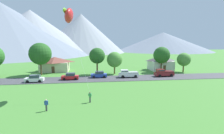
{
  "coord_description": "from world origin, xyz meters",
  "views": [
    {
      "loc": [
        -2.14,
        -13.07,
        9.38
      ],
      "look_at": [
        1.85,
        16.13,
        5.26
      ],
      "focal_mm": 28.4,
      "sensor_mm": 36.0,
      "label": 1
    }
  ],
  "objects_px": {
    "tree_near_left": "(162,55)",
    "tree_right_of_center": "(115,60)",
    "parked_car_white_mid_east": "(35,79)",
    "pickup_truck_white_west_side": "(128,74)",
    "tree_left_of_center": "(40,54)",
    "kite_flyer_with_kite": "(69,16)",
    "house_left_center": "(160,63)",
    "tree_near_right": "(184,59)",
    "house_leftmost": "(55,64)",
    "pickup_truck_maroon_east_side": "(164,73)",
    "parked_car_red_mid_west": "(70,76)",
    "parked_car_blue_west_end": "(99,75)",
    "watcher_person": "(46,105)",
    "tree_far_right": "(97,56)"
  },
  "relations": [
    {
      "from": "house_leftmost",
      "to": "kite_flyer_with_kite",
      "type": "distance_m",
      "value": 30.3
    },
    {
      "from": "tree_near_left",
      "to": "parked_car_blue_west_end",
      "type": "bearing_deg",
      "value": -162.12
    },
    {
      "from": "house_leftmost",
      "to": "house_left_center",
      "type": "height_order",
      "value": "house_left_center"
    },
    {
      "from": "house_left_center",
      "to": "parked_car_red_mid_west",
      "type": "bearing_deg",
      "value": -157.07
    },
    {
      "from": "tree_near_right",
      "to": "kite_flyer_with_kite",
      "type": "relative_size",
      "value": 0.4
    },
    {
      "from": "tree_left_of_center",
      "to": "parked_car_white_mid_east",
      "type": "xyz_separation_m",
      "value": [
        0.87,
        -9.66,
        -5.26
      ]
    },
    {
      "from": "tree_near_right",
      "to": "parked_car_white_mid_east",
      "type": "relative_size",
      "value": 1.45
    },
    {
      "from": "tree_near_left",
      "to": "tree_right_of_center",
      "type": "relative_size",
      "value": 1.21
    },
    {
      "from": "parked_car_white_mid_east",
      "to": "pickup_truck_white_west_side",
      "type": "xyz_separation_m",
      "value": [
        23.13,
        2.61,
        0.19
      ]
    },
    {
      "from": "tree_left_of_center",
      "to": "parked_car_blue_west_end",
      "type": "distance_m",
      "value": 18.23
    },
    {
      "from": "parked_car_red_mid_west",
      "to": "kite_flyer_with_kite",
      "type": "relative_size",
      "value": 0.28
    },
    {
      "from": "tree_near_right",
      "to": "pickup_truck_maroon_east_side",
      "type": "relative_size",
      "value": 1.16
    },
    {
      "from": "house_left_center",
      "to": "tree_right_of_center",
      "type": "height_order",
      "value": "tree_right_of_center"
    },
    {
      "from": "tree_left_of_center",
      "to": "house_left_center",
      "type": "bearing_deg",
      "value": 6.45
    },
    {
      "from": "house_leftmost",
      "to": "pickup_truck_maroon_east_side",
      "type": "distance_m",
      "value": 34.05
    },
    {
      "from": "tree_near_right",
      "to": "tree_far_right",
      "type": "bearing_deg",
      "value": -178.87
    },
    {
      "from": "tree_right_of_center",
      "to": "kite_flyer_with_kite",
      "type": "height_order",
      "value": "kite_flyer_with_kite"
    },
    {
      "from": "house_leftmost",
      "to": "tree_right_of_center",
      "type": "distance_m",
      "value": 20.04
    },
    {
      "from": "tree_near_left",
      "to": "pickup_truck_white_west_side",
      "type": "distance_m",
      "value": 15.01
    },
    {
      "from": "house_left_center",
      "to": "tree_left_of_center",
      "type": "xyz_separation_m",
      "value": [
        -37.88,
        -4.28,
        3.59
      ]
    },
    {
      "from": "parked_car_red_mid_west",
      "to": "watcher_person",
      "type": "relative_size",
      "value": 2.51
    },
    {
      "from": "house_leftmost",
      "to": "pickup_truck_maroon_east_side",
      "type": "bearing_deg",
      "value": -23.11
    },
    {
      "from": "pickup_truck_maroon_east_side",
      "to": "house_leftmost",
      "type": "bearing_deg",
      "value": 156.89
    },
    {
      "from": "house_left_center",
      "to": "tree_far_right",
      "type": "bearing_deg",
      "value": -165.87
    },
    {
      "from": "tree_left_of_center",
      "to": "kite_flyer_with_kite",
      "type": "relative_size",
      "value": 0.61
    },
    {
      "from": "tree_left_of_center",
      "to": "watcher_person",
      "type": "height_order",
      "value": "tree_left_of_center"
    },
    {
      "from": "tree_near_right",
      "to": "parked_car_red_mid_west",
      "type": "xyz_separation_m",
      "value": [
        -34.52,
        -7.3,
        -3.13
      ]
    },
    {
      "from": "tree_near_right",
      "to": "parked_car_white_mid_east",
      "type": "xyz_separation_m",
      "value": [
        -42.6,
        -9.0,
        -3.13
      ]
    },
    {
      "from": "parked_car_blue_west_end",
      "to": "parked_car_red_mid_west",
      "type": "height_order",
      "value": "same"
    },
    {
      "from": "pickup_truck_white_west_side",
      "to": "watcher_person",
      "type": "xyz_separation_m",
      "value": [
        -16.35,
        -21.37,
        -0.18
      ]
    },
    {
      "from": "pickup_truck_white_west_side",
      "to": "tree_right_of_center",
      "type": "bearing_deg",
      "value": 114.99
    },
    {
      "from": "tree_near_left",
      "to": "tree_right_of_center",
      "type": "height_order",
      "value": "tree_near_left"
    },
    {
      "from": "parked_car_white_mid_east",
      "to": "kite_flyer_with_kite",
      "type": "distance_m",
      "value": 19.51
    },
    {
      "from": "kite_flyer_with_kite",
      "to": "watcher_person",
      "type": "bearing_deg",
      "value": -109.04
    },
    {
      "from": "watcher_person",
      "to": "pickup_truck_white_west_side",
      "type": "bearing_deg",
      "value": 52.58
    },
    {
      "from": "parked_car_blue_west_end",
      "to": "pickup_truck_white_west_side",
      "type": "xyz_separation_m",
      "value": [
        7.72,
        -0.74,
        0.19
      ]
    },
    {
      "from": "watcher_person",
      "to": "house_leftmost",
      "type": "bearing_deg",
      "value": 98.07
    },
    {
      "from": "tree_near_right",
      "to": "pickup_truck_maroon_east_side",
      "type": "distance_m",
      "value": 11.78
    },
    {
      "from": "tree_left_of_center",
      "to": "parked_car_white_mid_east",
      "type": "distance_m",
      "value": 11.03
    },
    {
      "from": "parked_car_red_mid_west",
      "to": "watcher_person",
      "type": "xyz_separation_m",
      "value": [
        -1.3,
        -20.45,
        0.01
      ]
    },
    {
      "from": "tree_right_of_center",
      "to": "parked_car_white_mid_east",
      "type": "height_order",
      "value": "tree_right_of_center"
    },
    {
      "from": "house_left_center",
      "to": "parked_car_white_mid_east",
      "type": "distance_m",
      "value": 39.58
    },
    {
      "from": "tree_far_right",
      "to": "pickup_truck_white_west_side",
      "type": "height_order",
      "value": "tree_far_right"
    },
    {
      "from": "tree_far_right",
      "to": "parked_car_white_mid_east",
      "type": "relative_size",
      "value": 1.85
    },
    {
      "from": "tree_left_of_center",
      "to": "kite_flyer_with_kite",
      "type": "bearing_deg",
      "value": -63.54
    },
    {
      "from": "parked_car_blue_west_end",
      "to": "pickup_truck_maroon_east_side",
      "type": "bearing_deg",
      "value": -2.47
    },
    {
      "from": "tree_right_of_center",
      "to": "house_left_center",
      "type": "bearing_deg",
      "value": 18.07
    },
    {
      "from": "tree_right_of_center",
      "to": "tree_near_right",
      "type": "bearing_deg",
      "value": 1.24
    },
    {
      "from": "tree_right_of_center",
      "to": "pickup_truck_white_west_side",
      "type": "xyz_separation_m",
      "value": [
        2.75,
        -5.9,
        -3.24
      ]
    },
    {
      "from": "tree_near_left",
      "to": "parked_car_white_mid_east",
      "type": "bearing_deg",
      "value": -164.51
    }
  ]
}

